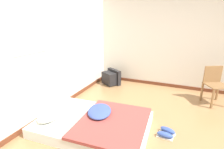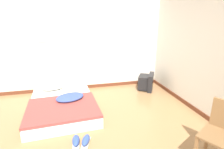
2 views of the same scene
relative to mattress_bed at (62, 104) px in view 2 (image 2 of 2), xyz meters
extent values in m
cube|color=silver|center=(0.17, 1.12, 1.18)|extent=(7.39, 0.06, 2.60)
cube|color=brown|center=(0.17, 1.08, -0.07)|extent=(7.39, 0.02, 0.09)
cube|color=silver|center=(-0.15, 1.09, 1.56)|extent=(0.80, 0.01, 0.77)
cube|color=white|center=(-0.15, 1.08, 1.56)|extent=(0.73, 0.01, 0.70)
cube|color=brown|center=(2.65, -1.43, -0.07)|extent=(0.02, 7.45, 0.09)
cube|color=silver|center=(0.00, 0.02, -0.03)|extent=(1.40, 1.97, 0.18)
ellipsoid|color=silver|center=(-0.26, 0.74, 0.13)|extent=(0.54, 0.37, 0.14)
cube|color=#993D38|center=(0.02, -0.34, 0.08)|extent=(1.38, 1.18, 0.05)
ellipsoid|color=#384C93|center=(0.17, -0.02, 0.15)|extent=(0.69, 0.59, 0.11)
cube|color=black|center=(2.13, 0.66, 0.08)|extent=(0.44, 0.50, 0.35)
cube|color=black|center=(2.29, 0.56, 0.10)|extent=(0.37, 0.51, 0.44)
cube|color=black|center=(2.34, 0.53, 0.11)|extent=(0.23, 0.37, 0.32)
cube|color=olive|center=(2.00, -1.80, 0.10)|extent=(0.05, 0.05, 0.44)
cube|color=brown|center=(1.92, -2.07, 0.34)|extent=(0.60, 0.60, 0.02)
cube|color=silver|center=(0.22, -1.18, -0.11)|extent=(0.12, 0.27, 0.02)
ellipsoid|color=#334C99|center=(0.22, -1.18, -0.06)|extent=(0.13, 0.27, 0.09)
cube|color=silver|center=(0.37, -1.21, -0.11)|extent=(0.18, 0.28, 0.02)
ellipsoid|color=#334C99|center=(0.37, -1.21, -0.06)|extent=(0.19, 0.28, 0.09)
camera|label=1|loc=(-2.35, -1.33, 1.72)|focal=28.00mm
camera|label=2|loc=(0.21, -3.48, 1.67)|focal=28.00mm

